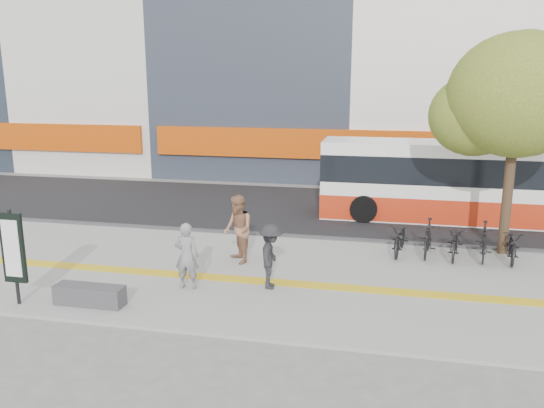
% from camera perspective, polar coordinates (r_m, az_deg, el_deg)
% --- Properties ---
extents(ground, '(120.00, 120.00, 0.00)m').
position_cam_1_polar(ground, '(13.12, -5.81, -9.66)').
color(ground, '#63635E').
rests_on(ground, ground).
extents(sidewalk, '(40.00, 7.00, 0.08)m').
position_cam_1_polar(sidewalk, '(14.44, -3.98, -7.27)').
color(sidewalk, slate).
rests_on(sidewalk, ground).
extents(tactile_strip, '(40.00, 0.45, 0.01)m').
position_cam_1_polar(tactile_strip, '(13.98, -4.55, -7.80)').
color(tactile_strip, gold).
rests_on(tactile_strip, sidewalk).
extents(street, '(40.00, 8.00, 0.06)m').
position_cam_1_polar(street, '(21.44, 1.56, -0.43)').
color(street, black).
rests_on(street, ground).
extents(curb, '(40.00, 0.25, 0.14)m').
position_cam_1_polar(curb, '(17.65, -0.84, -3.30)').
color(curb, '#343436').
rests_on(curb, ground).
extents(bench, '(1.60, 0.45, 0.45)m').
position_cam_1_polar(bench, '(13.03, -18.60, -9.05)').
color(bench, '#343436').
rests_on(bench, sidewalk).
extents(signboard, '(0.55, 0.10, 2.20)m').
position_cam_1_polar(signboard, '(13.33, -25.56, -4.33)').
color(signboard, black).
rests_on(signboard, sidewalk).
extents(street_tree, '(4.40, 3.80, 6.31)m').
position_cam_1_polar(street_tree, '(16.66, 24.21, 10.11)').
color(street_tree, '#342517').
rests_on(street_tree, sidewalk).
extents(bus, '(10.47, 2.48, 2.79)m').
position_cam_1_polar(bus, '(20.53, 20.09, 1.98)').
color(bus, white).
rests_on(bus, street).
extents(bicycle_row, '(3.92, 1.85, 1.03)m').
position_cam_1_polar(bicycle_row, '(16.25, 18.72, -3.66)').
color(bicycle_row, black).
rests_on(bicycle_row, sidewalk).
extents(seated_woman, '(0.62, 0.42, 1.64)m').
position_cam_1_polar(seated_woman, '(13.24, -8.94, -5.39)').
color(seated_woman, black).
rests_on(seated_woman, sidewalk).
extents(pedestrian_tan, '(1.11, 1.16, 1.88)m').
position_cam_1_polar(pedestrian_tan, '(14.88, -3.60, -2.66)').
color(pedestrian_tan, '#96664B').
rests_on(pedestrian_tan, sidewalk).
extents(pedestrian_dark, '(0.69, 1.08, 1.58)m').
position_cam_1_polar(pedestrian_dark, '(13.11, -0.13, -5.53)').
color(pedestrian_dark, '#232325').
rests_on(pedestrian_dark, sidewalk).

